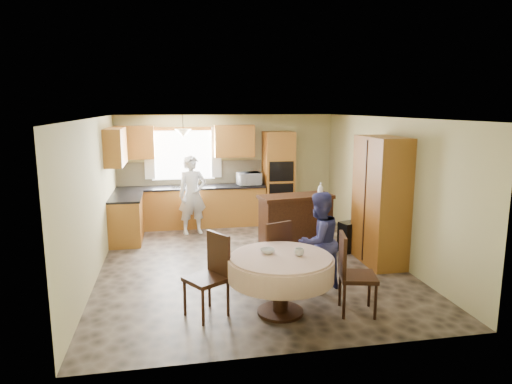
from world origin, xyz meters
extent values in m
cube|color=brown|center=(0.00, 0.00, 0.00)|extent=(5.00, 6.00, 0.01)
cube|color=white|center=(0.00, 0.00, 2.50)|extent=(5.00, 6.00, 0.01)
cube|color=tan|center=(0.00, 3.00, 1.25)|extent=(5.00, 0.02, 2.50)
cube|color=tan|center=(0.00, -3.00, 1.25)|extent=(5.00, 0.02, 2.50)
cube|color=tan|center=(-2.50, 0.00, 1.25)|extent=(0.02, 6.00, 2.50)
cube|color=tan|center=(2.50, 0.00, 1.25)|extent=(0.02, 6.00, 2.50)
cube|color=white|center=(-1.00, 2.98, 1.60)|extent=(1.40, 0.03, 1.10)
cube|color=white|center=(-1.75, 2.93, 1.65)|extent=(0.22, 0.02, 1.15)
cube|color=white|center=(-0.25, 2.93, 1.65)|extent=(0.22, 0.02, 1.15)
cube|color=#BC7E32|center=(-0.85, 2.70, 0.44)|extent=(3.30, 0.60, 0.88)
cube|color=black|center=(-0.85, 2.70, 0.90)|extent=(3.30, 0.64, 0.04)
cube|color=#BC7E32|center=(-2.20, 1.80, 0.44)|extent=(0.60, 1.20, 0.88)
cube|color=black|center=(-2.20, 1.80, 0.90)|extent=(0.64, 1.20, 0.04)
cube|color=#BEB186|center=(-0.85, 2.99, 1.18)|extent=(3.30, 0.02, 0.55)
cube|color=orange|center=(-2.05, 2.83, 1.91)|extent=(0.85, 0.33, 0.72)
cube|color=orange|center=(0.15, 2.83, 1.91)|extent=(0.90, 0.33, 0.72)
cube|color=orange|center=(-2.33, 1.80, 1.91)|extent=(0.33, 1.20, 0.72)
cube|color=#BC7E32|center=(1.15, 2.69, 1.06)|extent=(0.66, 0.62, 2.12)
cube|color=black|center=(1.15, 2.38, 1.25)|extent=(0.56, 0.01, 0.45)
cube|color=black|center=(1.15, 2.38, 0.75)|extent=(0.56, 0.01, 0.45)
cone|color=beige|center=(-1.00, 2.50, 2.12)|extent=(0.36, 0.36, 0.18)
cube|color=#3B1E10|center=(1.00, 0.64, 0.49)|extent=(1.44, 0.77, 0.98)
cube|color=black|center=(1.98, 0.31, 0.28)|extent=(0.47, 0.39, 0.56)
cube|color=#BC7E32|center=(2.22, -0.36, 1.09)|extent=(0.57, 1.15, 2.19)
cylinder|color=#3B1E10|center=(0.06, -2.00, 0.36)|extent=(0.20, 0.20, 0.72)
cylinder|color=#3B1E10|center=(0.06, -2.00, 0.02)|extent=(0.61, 0.61, 0.04)
cylinder|color=beige|center=(0.06, -2.00, 0.76)|extent=(1.32, 1.32, 0.05)
cylinder|color=beige|center=(0.06, -2.00, 0.62)|extent=(1.38, 1.38, 0.28)
cube|color=#3B1E10|center=(-0.90, -1.89, 0.50)|extent=(0.64, 0.64, 0.06)
cube|color=#3B1E10|center=(-0.72, -1.78, 0.80)|extent=(0.27, 0.40, 0.55)
cylinder|color=#3B1E10|center=(-1.10, -2.09, 0.24)|extent=(0.04, 0.04, 0.48)
cylinder|color=#3B1E10|center=(-0.70, -2.09, 0.24)|extent=(0.04, 0.04, 0.48)
cylinder|color=#3B1E10|center=(-1.10, -1.69, 0.24)|extent=(0.04, 0.04, 0.48)
cylinder|color=#3B1E10|center=(-0.70, -1.69, 0.24)|extent=(0.04, 0.04, 0.48)
cube|color=#3B1E10|center=(0.15, -1.06, 0.48)|extent=(0.58, 0.58, 0.05)
cube|color=#3B1E10|center=(0.22, -1.25, 0.77)|extent=(0.42, 0.19, 0.53)
cylinder|color=#3B1E10|center=(-0.05, -1.25, 0.23)|extent=(0.04, 0.04, 0.46)
cylinder|color=#3B1E10|center=(0.34, -1.25, 0.23)|extent=(0.04, 0.04, 0.46)
cylinder|color=#3B1E10|center=(-0.05, -0.87, 0.23)|extent=(0.04, 0.04, 0.46)
cylinder|color=#3B1E10|center=(0.34, -0.87, 0.23)|extent=(0.04, 0.04, 0.46)
cube|color=#3B1E10|center=(1.06, -2.16, 0.50)|extent=(0.56, 0.56, 0.06)
cube|color=#3B1E10|center=(0.86, -2.11, 0.79)|extent=(0.15, 0.44, 0.55)
cylinder|color=#3B1E10|center=(0.86, -2.36, 0.24)|extent=(0.04, 0.04, 0.47)
cylinder|color=#3B1E10|center=(1.26, -2.36, 0.24)|extent=(0.04, 0.04, 0.47)
cylinder|color=#3B1E10|center=(0.86, -1.96, 0.24)|extent=(0.04, 0.04, 0.47)
cylinder|color=#3B1E10|center=(1.26, -1.96, 0.24)|extent=(0.04, 0.04, 0.47)
cube|color=gold|center=(2.47, 0.42, 1.61)|extent=(0.05, 0.53, 0.44)
cube|color=silver|center=(2.44, 0.42, 1.61)|extent=(0.01, 0.44, 0.34)
imported|color=silver|center=(0.46, 2.65, 1.06)|extent=(0.57, 0.44, 0.28)
imported|color=silver|center=(-0.86, 2.11, 0.84)|extent=(0.69, 0.54, 1.68)
imported|color=navy|center=(0.80, -1.32, 0.74)|extent=(0.88, 0.81, 1.47)
imported|color=#B2B2B2|center=(0.59, 0.64, 1.01)|extent=(0.25, 0.25, 0.05)
imported|color=silver|center=(1.48, 0.64, 1.13)|extent=(0.13, 0.13, 0.29)
imported|color=#B2B2B2|center=(0.30, -2.03, 0.83)|extent=(0.16, 0.16, 0.10)
imported|color=#B2B2B2|center=(-0.08, -1.85, 0.82)|extent=(0.23, 0.23, 0.06)
camera|label=1|loc=(-1.30, -7.45, 2.68)|focal=32.00mm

